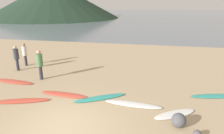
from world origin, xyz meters
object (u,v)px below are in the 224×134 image
Objects in this scene: surfboard_5 at (133,104)px; surfboard_7 at (215,96)px; surfboard_4 at (100,98)px; surfboard_2 at (21,101)px; person_2 at (16,56)px; person_1 at (40,62)px; surfboard_6 at (175,114)px; person_0 at (25,53)px; beach_rock_near at (179,120)px; surfboard_1 at (14,81)px; beach_rock_far at (197,134)px; surfboard_3 at (64,94)px.

surfboard_5 reaches higher than surfboard_7.
surfboard_2 is at bearing 164.58° from surfboard_4.
person_2 is at bearing 108.82° from surfboard_2.
person_1 is at bearing 83.37° from surfboard_2.
surfboard_6 is 7.98m from person_1.
person_0 is 0.91× the size of person_1.
person_1 reaches higher than surfboard_2.
surfboard_4 is 3.81m from beach_rock_near.
surfboard_1 is 1.52× the size of person_2.
surfboard_7 is at bearing 66.99° from beach_rock_far.
person_2 reaches higher than surfboard_2.
surfboard_6 is 1.50m from beach_rock_far.
person_2 is at bearing 162.18° from surfboard_5.
surfboard_1 reaches higher than surfboard_2.
beach_rock_far is (-1.50, -3.52, 0.11)m from surfboard_7.
surfboard_2 is 5.21m from surfboard_5.
beach_rock_far is at bearing -103.94° from person_0.
person_1 is 2.69m from person_2.
surfboard_5 is (3.49, -0.35, 0.00)m from surfboard_3.
surfboard_3 reaches higher than surfboard_7.
person_0 reaches higher than beach_rock_far.
surfboard_3 is 1.38× the size of person_1.
surfboard_4 is 7.85m from person_0.
surfboard_7 is at bearing 14.33° from surfboard_3.
surfboard_3 reaches higher than surfboard_1.
person_0 is at bearing 149.37° from beach_rock_far.
surfboard_6 is (5.25, -0.84, 0.00)m from surfboard_3.
person_0 is at bearing 103.43° from surfboard_2.
surfboard_3 is at bearing -10.75° from surfboard_1.
surfboard_5 is at bearing -5.73° from surfboard_1.
surfboard_5 is 6.17m from person_1.
surfboard_5 is 3.02m from beach_rock_far.
surfboard_6 reaches higher than surfboard_4.
person_1 is 3.30× the size of beach_rock_near.
person_0 is at bearing -37.02° from person_2.
surfboard_3 is at bearing 162.68° from beach_rock_near.
surfboard_3 reaches higher than surfboard_2.
surfboard_5 reaches higher than surfboard_4.
beach_rock_near reaches higher than surfboard_5.
surfboard_3 is (3.57, -1.03, 0.00)m from surfboard_1.
surfboard_2 is at bearing 172.64° from person_2.
surfboard_7 is 4.56× the size of beach_rock_near.
surfboard_1 is 9.97m from beach_rock_far.
person_0 reaches higher than surfboard_7.
surfboard_5 is 1.52× the size of person_2.
beach_rock_near is at bearing -22.70° from surfboard_2.
surfboard_6 is (8.83, -1.86, 0.00)m from surfboard_1.
beach_rock_far reaches higher than surfboard_6.
person_0 is (-8.25, 4.43, 0.92)m from surfboard_5.
surfboard_3 is at bearing 14.06° from surfboard_2.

